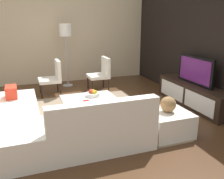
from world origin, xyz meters
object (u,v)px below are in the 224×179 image
(television, at_px, (195,70))
(fruit_bowl, at_px, (93,93))
(media_console, at_px, (193,95))
(coffee_table, at_px, (91,108))
(ottoman, at_px, (167,123))
(decorative_ball, at_px, (168,104))
(floor_lamp, at_px, (65,34))
(sectional_couch, at_px, (43,123))
(accent_chair_far, at_px, (101,72))
(accent_chair_near, at_px, (53,76))
(book_stack, at_px, (87,102))

(television, xyz_separation_m, fruit_bowl, (-0.28, -2.20, -0.36))
(media_console, bearing_deg, coffee_table, -92.49)
(ottoman, relative_size, decorative_ball, 2.71)
(media_console, relative_size, floor_lamp, 1.21)
(sectional_couch, bearing_deg, floor_lamp, 162.89)
(media_console, relative_size, coffee_table, 2.00)
(media_console, bearing_deg, ottoman, -51.96)
(coffee_table, bearing_deg, decorative_ball, 42.39)
(sectional_couch, height_order, accent_chair_far, accent_chair_far)
(coffee_table, bearing_deg, fruit_bowl, 151.51)
(media_console, distance_m, television, 0.55)
(sectional_couch, distance_m, decorative_ball, 2.03)
(accent_chair_near, bearing_deg, decorative_ball, 21.53)
(media_console, xyz_separation_m, book_stack, (0.12, -2.41, 0.15))
(fruit_bowl, distance_m, decorative_ball, 1.58)
(sectional_couch, xyz_separation_m, decorative_ball, (0.48, 1.96, 0.24))
(television, distance_m, floor_lamp, 3.52)
(sectional_couch, height_order, book_stack, sectional_couch)
(television, height_order, decorative_ball, television)
(fruit_bowl, relative_size, decorative_ball, 1.08)
(sectional_couch, distance_m, book_stack, 0.93)
(sectional_couch, xyz_separation_m, accent_chair_near, (-2.43, 0.49, 0.20))
(television, height_order, floor_lamp, floor_lamp)
(media_console, distance_m, book_stack, 2.42)
(media_console, relative_size, decorative_ball, 8.03)
(floor_lamp, relative_size, fruit_bowl, 6.10)
(sectional_couch, height_order, coffee_table, sectional_couch)
(television, height_order, coffee_table, television)
(floor_lamp, xyz_separation_m, fruit_bowl, (2.32, 0.08, -1.01))
(sectional_couch, relative_size, coffee_table, 2.35)
(media_console, bearing_deg, fruit_bowl, -97.33)
(television, bearing_deg, floor_lamp, -138.70)
(television, distance_m, decorative_ball, 1.66)
(media_console, xyz_separation_m, floor_lamp, (-2.60, -2.28, 1.19))
(decorative_ball, relative_size, book_stack, 1.33)
(television, bearing_deg, fruit_bowl, -97.33)
(book_stack, bearing_deg, ottoman, 51.78)
(accent_chair_far, relative_size, decorative_ball, 3.37)
(media_console, distance_m, accent_chair_near, 3.36)
(coffee_table, xyz_separation_m, floor_lamp, (-2.50, 0.01, 1.24))
(sectional_couch, xyz_separation_m, book_stack, (-0.41, 0.83, 0.12))
(accent_chair_near, relative_size, fruit_bowl, 3.11)
(sectional_couch, xyz_separation_m, fruit_bowl, (-0.81, 1.05, 0.15))
(accent_chair_far, height_order, book_stack, accent_chair_far)
(ottoman, bearing_deg, coffee_table, -137.61)
(floor_lamp, relative_size, book_stack, 8.83)
(fruit_bowl, bearing_deg, ottoman, 35.24)
(sectional_couch, bearing_deg, book_stack, 116.11)
(fruit_bowl, xyz_separation_m, decorative_ball, (1.29, 0.91, 0.10))
(sectional_couch, relative_size, ottoman, 3.47)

